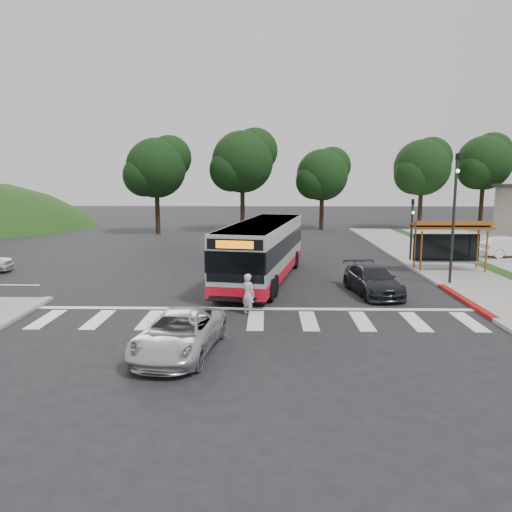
{
  "coord_description": "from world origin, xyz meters",
  "views": [
    {
      "loc": [
        0.41,
        -23.21,
        5.36
      ],
      "look_at": [
        -0.11,
        0.5,
        1.6
      ],
      "focal_mm": 35.0,
      "sensor_mm": 36.0,
      "label": 1
    }
  ],
  "objects_px": {
    "dark_sedan": "(373,280)",
    "silver_suv_south": "(179,333)",
    "pedestrian": "(248,294)",
    "transit_bus": "(263,252)"
  },
  "relations": [
    {
      "from": "transit_bus",
      "to": "pedestrian",
      "type": "distance_m",
      "value": 6.67
    },
    {
      "from": "pedestrian",
      "to": "silver_suv_south",
      "type": "distance_m",
      "value": 4.9
    },
    {
      "from": "dark_sedan",
      "to": "transit_bus",
      "type": "bearing_deg",
      "value": 140.81
    },
    {
      "from": "silver_suv_south",
      "to": "dark_sedan",
      "type": "bearing_deg",
      "value": 54.46
    },
    {
      "from": "transit_bus",
      "to": "dark_sedan",
      "type": "relative_size",
      "value": 2.62
    },
    {
      "from": "dark_sedan",
      "to": "silver_suv_south",
      "type": "height_order",
      "value": "dark_sedan"
    },
    {
      "from": "transit_bus",
      "to": "dark_sedan",
      "type": "bearing_deg",
      "value": -20.16
    },
    {
      "from": "pedestrian",
      "to": "silver_suv_south",
      "type": "height_order",
      "value": "pedestrian"
    },
    {
      "from": "transit_bus",
      "to": "silver_suv_south",
      "type": "relative_size",
      "value": 2.55
    },
    {
      "from": "dark_sedan",
      "to": "silver_suv_south",
      "type": "relative_size",
      "value": 0.97
    }
  ]
}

